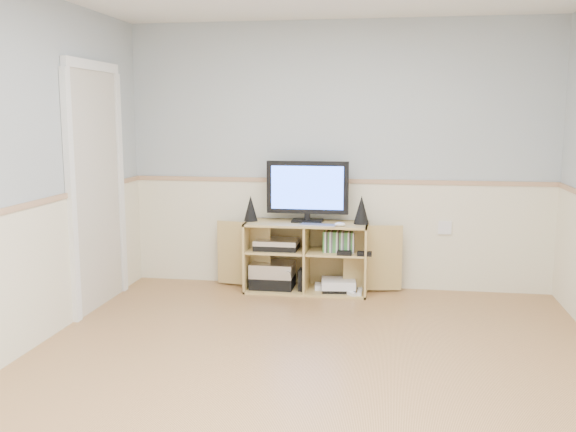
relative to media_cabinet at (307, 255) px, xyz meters
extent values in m
cube|color=tan|center=(0.27, -2.06, -0.34)|extent=(4.00, 4.50, 0.02)
cube|color=#A1AAAE|center=(-1.74, -2.06, 0.92)|extent=(0.02, 4.50, 2.50)
cube|color=#A1AAAE|center=(0.27, 0.20, 0.92)|extent=(4.00, 0.02, 2.50)
cube|color=#A1AAAE|center=(0.27, -4.32, 0.92)|extent=(4.00, 0.02, 2.50)
cube|color=beige|center=(0.27, 0.18, 0.17)|extent=(4.00, 0.01, 1.00)
cube|color=tan|center=(0.27, 0.18, 0.69)|extent=(4.00, 0.02, 0.04)
cube|color=beige|center=(-1.71, -0.76, 0.67)|extent=(0.03, 0.82, 2.00)
cube|color=tan|center=(0.00, -0.05, -0.32)|extent=(1.13, 0.42, 0.02)
cube|color=tan|center=(0.00, -0.05, 0.31)|extent=(1.13, 0.42, 0.02)
cube|color=tan|center=(-0.56, -0.05, -0.01)|extent=(0.02, 0.42, 0.65)
cube|color=tan|center=(0.56, -0.05, -0.01)|extent=(0.02, 0.42, 0.65)
cube|color=tan|center=(0.00, 0.15, -0.01)|extent=(1.13, 0.02, 0.65)
cube|color=tan|center=(0.00, -0.05, -0.01)|extent=(0.02, 0.40, 0.61)
cube|color=tan|center=(-0.28, -0.05, 0.05)|extent=(0.54, 0.38, 0.02)
cube|color=tan|center=(0.28, -0.05, 0.05)|extent=(0.54, 0.38, 0.02)
cube|color=tan|center=(-0.61, 0.00, -0.01)|extent=(0.54, 0.11, 0.61)
cube|color=tan|center=(0.61, 0.00, -0.01)|extent=(0.54, 0.11, 0.61)
cube|color=black|center=(0.00, 0.00, 0.33)|extent=(0.28, 0.18, 0.02)
cube|color=black|center=(0.00, 0.00, 0.37)|extent=(0.05, 0.04, 0.06)
cube|color=black|center=(0.00, 0.00, 0.64)|extent=(0.76, 0.05, 0.49)
cube|color=#305DFF|center=(0.00, -0.03, 0.64)|extent=(0.67, 0.01, 0.40)
cone|color=black|center=(-0.53, -0.03, 0.44)|extent=(0.13, 0.13, 0.24)
cone|color=black|center=(0.50, -0.03, 0.45)|extent=(0.14, 0.14, 0.26)
cube|color=silver|center=(0.12, -0.19, 0.32)|extent=(0.33, 0.16, 0.01)
ellipsoid|color=white|center=(0.32, -0.19, 0.34)|extent=(0.10, 0.07, 0.04)
cube|color=black|center=(-0.32, -0.05, -0.26)|extent=(0.40, 0.30, 0.11)
cube|color=silver|center=(-0.32, -0.05, -0.14)|extent=(0.40, 0.30, 0.13)
cube|color=black|center=(-0.28, -0.05, 0.08)|extent=(0.40, 0.28, 0.05)
cube|color=silver|center=(-0.28, -0.05, 0.13)|extent=(0.40, 0.28, 0.05)
cube|color=black|center=(-0.04, -0.10, -0.21)|extent=(0.04, 0.14, 0.20)
cube|color=white|center=(0.18, -0.02, -0.29)|extent=(0.23, 0.18, 0.05)
cube|color=black|center=(0.30, -0.07, -0.30)|extent=(0.33, 0.27, 0.03)
cube|color=white|center=(0.30, -0.07, -0.24)|extent=(0.34, 0.29, 0.08)
cube|color=white|center=(0.50, -0.15, -0.30)|extent=(0.04, 0.14, 0.03)
cube|color=white|center=(0.48, 0.01, -0.30)|extent=(0.09, 0.15, 0.03)
cube|color=#3F8C3F|center=(0.30, -0.07, 0.15)|extent=(0.28, 0.13, 0.19)
cube|color=white|center=(1.27, 0.17, 0.27)|extent=(0.12, 0.03, 0.12)
camera|label=1|loc=(0.75, -5.85, 1.31)|focal=40.00mm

